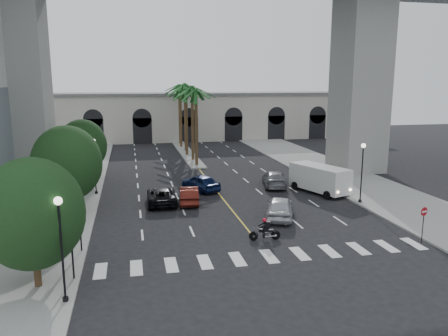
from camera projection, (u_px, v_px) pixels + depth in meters
ground at (262, 247)px, 28.19m from camera, size 140.00×140.00×0.00m
sidewalk_left at (54, 199)px, 39.46m from camera, size 8.00×100.00×0.15m
sidewalk_right at (357, 183)px, 45.66m from camera, size 8.00×100.00×0.15m
median at (187, 153)px, 64.61m from camera, size 2.00×24.00×0.20m
pier_building at (174, 116)px, 80.09m from camera, size 71.00×10.50×8.50m
bridge at (235, 5)px, 46.37m from camera, size 75.00×13.00×26.00m
palm_a at (196, 93)px, 53.26m from camera, size 3.20×3.20×10.30m
palm_b at (192, 90)px, 57.06m from camera, size 3.20×3.20×10.60m
palm_c at (186, 93)px, 60.92m from camera, size 3.20×3.20×10.10m
palm_d at (185, 87)px, 64.69m from camera, size 3.20×3.20×10.90m
palm_e at (180, 90)px, 68.56m from camera, size 3.20×3.20×10.40m
palm_f at (179, 88)px, 72.40m from camera, size 3.20×3.20×10.70m
street_tree_near at (32, 214)px, 21.85m from camera, size 5.20×5.20×6.89m
street_tree_mid at (67, 163)px, 34.27m from camera, size 5.44×5.44×7.21m
street_tree_far at (83, 146)px, 45.84m from camera, size 5.04×5.04×6.68m
lamp_post_left_near at (61, 241)px, 20.42m from camera, size 0.40×0.40×5.35m
lamp_post_left_far at (94, 161)px, 40.55m from camera, size 0.40×0.40×5.35m
lamp_post_right at (362, 168)px, 37.59m from camera, size 0.40×0.40×5.35m
traffic_signal_near at (71, 237)px, 22.97m from camera, size 0.25×0.18×3.65m
traffic_signal_far at (79, 214)px, 26.81m from camera, size 0.25×0.18×3.65m
motorcycle_rider at (266, 230)px, 29.38m from camera, size 2.15×0.58×1.55m
car_a at (280, 207)px, 34.17m from camera, size 3.69×5.42×1.71m
car_b at (189, 195)px, 38.32m from camera, size 2.09×4.73×1.51m
car_c at (162, 196)px, 38.07m from camera, size 2.59×5.39×1.48m
car_d at (274, 179)px, 44.44m from camera, size 3.31×5.71×1.55m
car_e at (201, 182)px, 42.68m from camera, size 3.75×5.14×1.63m
cargo_van at (320, 178)px, 41.66m from camera, size 4.32×6.58×2.63m
pedestrian_a at (71, 215)px, 31.48m from camera, size 0.82×0.73×1.90m
pedestrian_b at (54, 209)px, 33.07m from camera, size 1.10×1.03×1.80m
do_not_enter_sign at (424, 217)px, 28.59m from camera, size 0.59×0.20×2.48m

